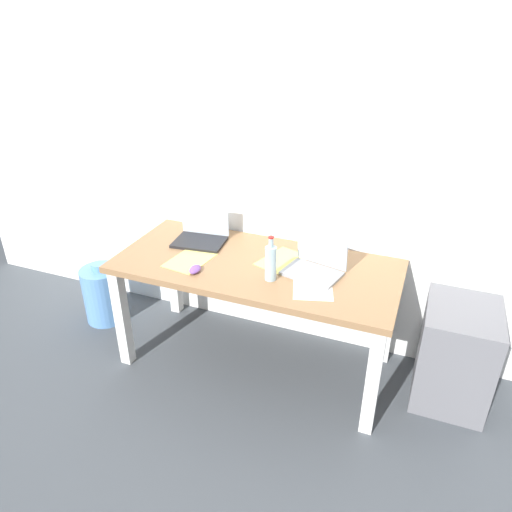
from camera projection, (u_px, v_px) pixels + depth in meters
name	position (u px, v px, depth m)	size (l,w,h in m)	color
ground_plane	(256.00, 359.00, 3.13)	(8.00, 8.00, 0.00)	#42474C
back_wall	(282.00, 150.00, 2.89)	(5.20, 0.08, 2.60)	white
desk	(256.00, 277.00, 2.84)	(1.68, 0.76, 0.73)	olive
laptop_left	(201.00, 234.00, 3.04)	(0.34, 0.27, 0.23)	black
laptop_right	(315.00, 265.00, 2.68)	(0.36, 0.29, 0.23)	gray
beer_bottle	(271.00, 262.00, 2.58)	(0.06, 0.06, 0.26)	#99B7C1
computer_mouse	(195.00, 269.00, 2.70)	(0.06, 0.10, 0.03)	#724799
paper_sheet_front_left	(190.00, 260.00, 2.83)	(0.21, 0.30, 0.00)	#F4E06B
paper_sheet_front_right	(313.00, 286.00, 2.57)	(0.21, 0.30, 0.00)	white
paper_sheet_near_back	(282.00, 260.00, 2.83)	(0.21, 0.30, 0.00)	#F4E06B
water_cooler_jug	(104.00, 294.00, 3.46)	(0.29, 0.29, 0.46)	#598CC6
filing_cabinet	(455.00, 354.00, 2.71)	(0.40, 0.48, 0.61)	slate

